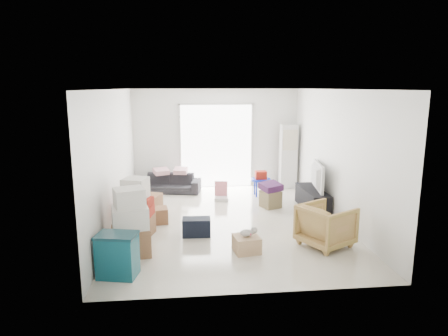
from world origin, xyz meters
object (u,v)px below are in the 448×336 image
Objects in this scene: armchair at (326,223)px; storage_bins at (117,255)px; television at (313,186)px; kids_table at (261,178)px; sofa at (169,180)px; tv_console at (312,199)px; wood_crate at (247,244)px; ottoman at (271,199)px; ac_tower at (288,156)px.

storage_bins is at bearing 74.36° from armchair.
television is at bearing 36.83° from storage_bins.
kids_table reaches higher than television.
television is 0.65× the size of sofa.
tv_console is 2.92m from wood_crate.
sofa is at bearing 109.16° from wood_crate.
television is at bearing -19.06° from sofa.
sofa is at bearing 82.91° from storage_bins.
sofa reaches higher than ottoman.
television is (0.05, -2.02, -0.34)m from ac_tower.
kids_table is at bearing -4.54° from sofa.
wood_crate is at bearing -104.76° from kids_table.
storage_bins reaches higher than television.
tv_console is at bearing -88.58° from ac_tower.
kids_table is 3.61m from wood_crate.
tv_console is 3.36× the size of wood_crate.
storage_bins is at bearing 135.38° from television.
kids_table is (-0.96, 1.24, 0.23)m from tv_console.
armchair reaches higher than sofa.
armchair reaches higher than television.
ac_tower is at bearing 13.09° from sofa.
sofa is at bearing -177.36° from ac_tower.
storage_bins is 5.10m from kids_table.
storage_bins is at bearing -125.22° from kids_table.
tv_console is 1.71× the size of armchair.
armchair is 3.39m from kids_table.
kids_table is at bearing 54.78° from storage_bins.
tv_console is 0.85× the size of sofa.
kids_table is at bearing 75.24° from wood_crate.
armchair is 3.54m from storage_bins.
television is at bearing -14.37° from ottoman.
sofa is 4.35m from wood_crate.
armchair is at bearing -95.60° from ac_tower.
ac_tower is 3.30m from sofa.
sofa is 2.55× the size of kids_table.
ac_tower is 4.49× the size of ottoman.
ac_tower is at bearing 91.42° from tv_console.
storage_bins is at bearing -143.17° from tv_console.
wood_crate is at bearing -60.39° from sofa.
sofa is 2.89m from ottoman.
ac_tower is 1.27m from kids_table.
armchair is at bearing -43.94° from sofa.
ottoman is 0.94× the size of wood_crate.
tv_console is 2.16× the size of kids_table.
ottoman is at bearing 84.19° from television.
ac_tower reaches higher than sofa.
ottoman is (2.98, 3.16, -0.14)m from storage_bins.
ac_tower is at bearing 52.07° from storage_bins.
armchair is 2.40m from ottoman.
sofa is at bearing 6.70° from armchair.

